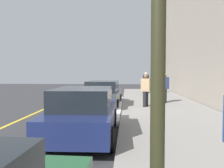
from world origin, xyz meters
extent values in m
plane|color=#333335|center=(0.00, 0.00, 0.00)|extent=(56.00, 56.00, 0.00)
cube|color=gray|center=(0.00, -3.30, 0.07)|extent=(28.00, 4.60, 0.15)
cube|color=gold|center=(0.00, 3.20, 0.00)|extent=(28.00, 0.14, 0.01)
cube|color=white|center=(0.26, -0.70, 0.11)|extent=(8.58, 0.56, 0.22)
cylinder|color=black|center=(-3.92, 0.91, 0.32)|extent=(0.64, 0.23, 0.64)
cylinder|color=black|center=(-3.89, -0.77, 0.32)|extent=(0.64, 0.23, 0.64)
cylinder|color=black|center=(-6.71, 0.86, 0.32)|extent=(0.64, 0.23, 0.64)
cylinder|color=black|center=(-6.67, -0.82, 0.32)|extent=(0.64, 0.23, 0.64)
cube|color=navy|center=(-5.30, 0.05, 0.59)|extent=(4.52, 1.89, 0.64)
cube|color=black|center=(-5.52, 0.04, 1.21)|extent=(2.36, 1.65, 0.60)
cylinder|color=black|center=(2.35, 0.87, 0.32)|extent=(0.65, 0.24, 0.64)
cylinder|color=black|center=(2.30, -0.81, 0.32)|extent=(0.65, 0.24, 0.64)
cylinder|color=black|center=(-0.56, 0.95, 0.32)|extent=(0.65, 0.24, 0.64)
cylinder|color=black|center=(-0.60, -0.73, 0.32)|extent=(0.65, 0.24, 0.64)
cube|color=#383A3D|center=(0.87, 0.07, 0.59)|extent=(4.74, 1.93, 0.64)
cube|color=black|center=(0.64, 0.08, 1.21)|extent=(2.48, 1.67, 0.60)
cylinder|color=black|center=(9.22, -3.92, 0.58)|extent=(0.20, 0.20, 0.85)
cylinder|color=black|center=(9.16, -4.31, 0.58)|extent=(0.20, 0.20, 0.85)
cube|color=maroon|center=(9.19, -4.12, 1.37)|extent=(0.53, 0.38, 0.73)
sphere|color=brown|center=(9.19, -4.12, 1.85)|extent=(0.24, 0.24, 0.24)
cylinder|color=black|center=(0.50, -2.34, 0.56)|extent=(0.19, 0.19, 0.82)
cylinder|color=black|center=(0.15, -2.21, 0.56)|extent=(0.19, 0.19, 0.82)
cube|color=tan|center=(0.32, -2.28, 1.31)|extent=(0.44, 0.54, 0.69)
sphere|color=brown|center=(0.32, -2.28, 1.77)|extent=(0.23, 0.23, 0.23)
cylinder|color=black|center=(8.84, -2.79, 0.59)|extent=(0.20, 0.20, 0.87)
cylinder|color=black|center=(9.02, -3.16, 0.59)|extent=(0.20, 0.20, 0.87)
cube|color=black|center=(8.93, -2.98, 1.39)|extent=(0.59, 0.50, 0.74)
sphere|color=beige|center=(8.93, -2.98, 1.89)|extent=(0.24, 0.24, 0.24)
cylinder|color=black|center=(1.88, -3.54, 0.57)|extent=(0.20, 0.20, 0.84)
cylinder|color=black|center=(2.26, -3.63, 0.57)|extent=(0.20, 0.20, 0.84)
cube|color=#1E284C|center=(2.07, -3.58, 1.35)|extent=(0.41, 0.54, 0.72)
sphere|color=tan|center=(2.07, -3.58, 1.82)|extent=(0.23, 0.23, 0.23)
cylinder|color=#2D2D19|center=(-10.53, -1.50, 2.05)|extent=(0.12, 0.12, 3.81)
cube|color=black|center=(9.60, -4.03, 0.44)|extent=(0.34, 0.22, 0.58)
cylinder|color=#4C4C4C|center=(9.60, -4.03, 0.91)|extent=(0.03, 0.03, 0.36)
camera|label=1|loc=(-12.45, -1.25, 1.97)|focal=37.88mm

